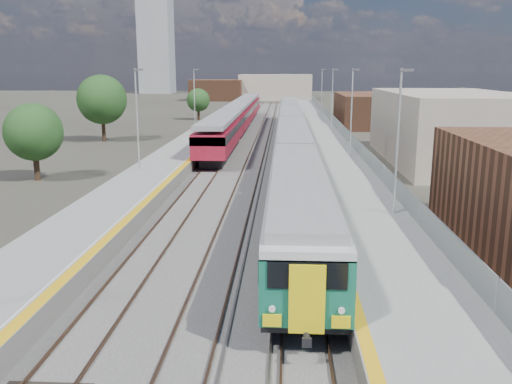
{
  "coord_description": "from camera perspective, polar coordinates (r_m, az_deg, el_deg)",
  "views": [
    {
      "loc": [
        0.81,
        -6.0,
        8.47
      ],
      "look_at": [
        -0.66,
        21.51,
        2.2
      ],
      "focal_mm": 38.0,
      "sensor_mm": 36.0,
      "label": 1
    }
  ],
  "objects": [
    {
      "name": "ground",
      "position": [
        56.64,
        2.21,
        4.21
      ],
      "size": [
        320.0,
        320.0,
        0.0
      ],
      "primitive_type": "plane",
      "color": "#47443A",
      "rests_on": "ground"
    },
    {
      "name": "green_train",
      "position": [
        54.76,
        3.78,
        6.24
      ],
      "size": [
        2.87,
        79.77,
        3.15
      ],
      "color": "black",
      "rests_on": "ground"
    },
    {
      "name": "platform_left",
      "position": [
        59.84,
        -6.48,
        5.1
      ],
      "size": [
        4.3,
        155.0,
        8.52
      ],
      "color": "slate",
      "rests_on": "ground"
    },
    {
      "name": "ballast_bed",
      "position": [
        59.18,
        0.06,
        4.62
      ],
      "size": [
        10.5,
        155.0,
        0.06
      ],
      "primitive_type": "cube",
      "color": "#565451",
      "rests_on": "ground"
    },
    {
      "name": "platform_right",
      "position": [
        59.19,
        7.39,
        5.01
      ],
      "size": [
        4.7,
        155.0,
        8.52
      ],
      "color": "slate",
      "rests_on": "ground"
    },
    {
      "name": "tree_c",
      "position": [
        93.32,
        -6.1,
        9.58
      ],
      "size": [
        3.9,
        3.9,
        5.28
      ],
      "color": "#382619",
      "rests_on": "ground"
    },
    {
      "name": "tree_d",
      "position": [
        73.37,
        20.82,
        8.43
      ],
      "size": [
        4.58,
        4.58,
        6.21
      ],
      "color": "#382619",
      "rests_on": "ground"
    },
    {
      "name": "tree_b",
      "position": [
        67.16,
        -15.92,
        9.34
      ],
      "size": [
        5.8,
        5.8,
        7.87
      ],
      "color": "#382619",
      "rests_on": "ground"
    },
    {
      "name": "red_train",
      "position": [
        74.58,
        -1.83,
        8.02
      ],
      "size": [
        3.0,
        60.83,
        3.79
      ],
      "color": "black",
      "rests_on": "ground"
    },
    {
      "name": "buildings",
      "position": [
        145.85,
        -4.53,
        13.66
      ],
      "size": [
        72.0,
        185.5,
        40.0
      ],
      "color": "brown",
      "rests_on": "ground"
    },
    {
      "name": "tree_a",
      "position": [
        44.93,
        -22.37,
        5.84
      ],
      "size": [
        4.4,
        4.4,
        5.97
      ],
      "color": "#382619",
      "rests_on": "ground"
    },
    {
      "name": "tracks",
      "position": [
        60.8,
        0.71,
        4.91
      ],
      "size": [
        8.96,
        160.0,
        0.17
      ],
      "color": "#4C3323",
      "rests_on": "ground"
    }
  ]
}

